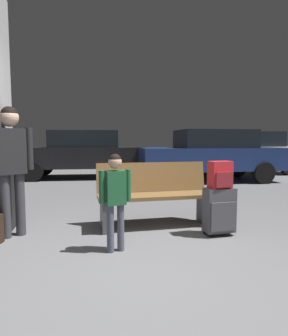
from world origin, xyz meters
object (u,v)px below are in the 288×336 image
object	(u,v)px
bench	(155,195)
backpack_bright	(220,175)
adult	(11,157)
child	(115,192)
suitcase	(220,210)
parked_car_side	(244,152)
parked_car_far	(81,153)
parked_car_near	(210,154)

from	to	relation	value
bench	backpack_bright	world-z (taller)	backpack_bright
adult	child	bearing A→B (deg)	-31.95
suitcase	backpack_bright	bearing A→B (deg)	-38.45
backpack_bright	parked_car_side	xyz separation A→B (m)	(3.91, 6.33, 0.03)
child	parked_car_far	world-z (taller)	parked_car_far
bench	parked_car_side	world-z (taller)	parked_car_side
backpack_bright	parked_car_side	world-z (taller)	parked_car_side
child	adult	size ratio (longest dim) A/B	0.66
suitcase	parked_car_side	bearing A→B (deg)	58.31
adult	bench	bearing A→B (deg)	3.83
parked_car_side	parked_car_far	size ratio (longest dim) A/B	1.01
child	parked_car_side	xyz separation A→B (m)	(5.26, 6.63, 0.15)
bench	parked_car_near	distance (m)	5.06
child	adult	world-z (taller)	adult
suitcase	backpack_bright	distance (m)	0.45
adult	parked_car_far	xyz separation A→B (m)	(0.76, 5.92, -0.19)
backpack_bright	parked_car_side	distance (m)	7.44
adult	parked_car_far	distance (m)	5.97
suitcase	adult	xyz separation A→B (m)	(-2.55, 0.45, 0.68)
bench	parked_car_near	world-z (taller)	parked_car_near
backpack_bright	adult	bearing A→B (deg)	170.00
parked_car_side	backpack_bright	bearing A→B (deg)	-121.68
backpack_bright	adult	size ratio (longest dim) A/B	0.21
backpack_bright	parked_car_far	world-z (taller)	parked_car_far
backpack_bright	parked_car_far	bearing A→B (deg)	105.71
bench	parked_car_far	world-z (taller)	parked_car_far
child	parked_car_far	xyz separation A→B (m)	(-0.44, 6.67, 0.15)
parked_car_near	suitcase	bearing A→B (deg)	-112.17
parked_car_far	child	bearing A→B (deg)	-86.21
bench	child	bearing A→B (deg)	-126.29
backpack_bright	parked_car_near	distance (m)	5.23
backpack_bright	adult	distance (m)	2.60
bench	parked_car_far	xyz separation A→B (m)	(-1.08, 5.79, 0.36)
parked_car_side	parked_car_near	size ratio (longest dim) A/B	1.03
adult	parked_car_side	xyz separation A→B (m)	(6.46, 5.88, -0.19)
bench	parked_car_far	size ratio (longest dim) A/B	0.38
suitcase	child	world-z (taller)	child
parked_car_near	backpack_bright	bearing A→B (deg)	-112.16
parked_car_side	suitcase	bearing A→B (deg)	-121.69
suitcase	adult	distance (m)	2.68
suitcase	child	xyz separation A→B (m)	(-1.35, -0.30, 0.33)
backpack_bright	child	bearing A→B (deg)	-167.41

